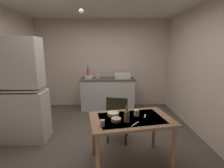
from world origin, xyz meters
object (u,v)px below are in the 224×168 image
hand_pump (88,72)px  glass_bottle (127,116)px  dining_table (131,124)px  serving_bowl_wide (116,120)px  hutch_cabinet (19,95)px  mixing_bowl_counter (89,77)px  sink_basin (122,76)px  mug_dark (136,113)px  chair_far_side (118,117)px

hand_pump → glass_bottle: hand_pump is taller
dining_table → serving_bowl_wide: (-0.23, -0.10, 0.12)m
hutch_cabinet → mixing_bowl_counter: 2.01m
sink_basin → serving_bowl_wide: 2.57m
hutch_cabinet → serving_bowl_wide: 1.95m
hand_pump → hutch_cabinet: bearing=-120.8°
dining_table → mug_dark: bearing=44.3°
hutch_cabinet → serving_bowl_wide: (1.77, -0.81, -0.15)m
mug_dark → hutch_cabinet: bearing=163.5°
mixing_bowl_counter → dining_table: mixing_bowl_counter is taller
mixing_bowl_counter → serving_bowl_wide: 2.59m
hutch_cabinet → chair_far_side: (1.83, -0.11, -0.42)m
hutch_cabinet → sink_basin: bearing=39.9°
sink_basin → mixing_bowl_counter: 0.98m
mug_dark → dining_table: bearing=-135.7°
mixing_bowl_counter → glass_bottle: (0.82, -2.52, -0.13)m
sink_basin → hand_pump: 1.02m
sink_basin → glass_bottle: (-0.16, -2.57, -0.16)m
mug_dark → glass_bottle: size_ratio=0.38×
dining_table → serving_bowl_wide: bearing=-156.4°
sink_basin → dining_table: 2.47m
serving_bowl_wide → mug_dark: bearing=30.9°
glass_bottle → mixing_bowl_counter: bearing=108.0°
chair_far_side → mug_dark: (0.26, -0.51, 0.30)m
chair_far_side → sink_basin: bearing=82.5°
hutch_cabinet → glass_bottle: hutch_cabinet is taller
hand_pump → glass_bottle: 2.76m
chair_far_side → serving_bowl_wide: 0.76m
sink_basin → mug_dark: sink_basin is taller
sink_basin → serving_bowl_wide: (-0.31, -2.55, -0.23)m
mixing_bowl_counter → mug_dark: bearing=-66.6°
hand_pump → mixing_bowl_counter: 0.16m
hand_pump → chair_far_side: (0.77, -1.89, -0.59)m
sink_basin → serving_bowl_wide: sink_basin is taller
chair_far_side → serving_bowl_wide: chair_far_side is taller
mixing_bowl_counter → dining_table: size_ratio=0.18×
mixing_bowl_counter → chair_far_side: 1.99m
chair_far_side → serving_bowl_wide: bearing=-95.2°
chair_far_side → mug_dark: 0.64m
mixing_bowl_counter → glass_bottle: mixing_bowl_counter is taller
dining_table → mug_dark: 0.19m
serving_bowl_wide → glass_bottle: (0.15, -0.03, 0.07)m
mixing_bowl_counter → chair_far_side: (0.74, -1.79, -0.47)m
dining_table → hutch_cabinet: bearing=160.3°
hutch_cabinet → hand_pump: bearing=59.2°
glass_bottle → hutch_cabinet: bearing=156.3°
hutch_cabinet → sink_basin: (2.07, 1.73, 0.08)m
serving_bowl_wide → mixing_bowl_counter: bearing=105.1°
glass_bottle → mug_dark: bearing=51.4°
dining_table → hand_pump: bearing=110.5°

